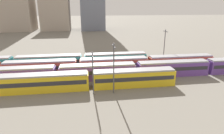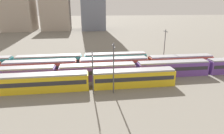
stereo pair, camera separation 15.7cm
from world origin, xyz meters
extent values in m
plane|color=slate|center=(0.00, 7.80, 0.00)|extent=(600.00, 600.00, 0.00)
cube|color=yellow|center=(10.34, 0.00, 1.70)|extent=(18.00, 3.00, 3.40)
cube|color=#2D2D33|center=(10.34, 0.00, 2.11)|extent=(17.20, 3.06, 0.90)
cube|color=#939399|center=(10.34, 0.00, 3.57)|extent=(17.60, 2.70, 0.35)
cube|color=yellow|center=(29.24, 0.00, 1.70)|extent=(18.00, 3.00, 3.40)
cube|color=#2D2D33|center=(29.24, 0.00, 2.11)|extent=(17.20, 3.06, 0.90)
cube|color=#939399|center=(29.24, 0.00, 3.57)|extent=(17.60, 2.70, 0.35)
cube|color=#6B429E|center=(2.82, 5.20, 1.70)|extent=(18.00, 3.00, 3.40)
cube|color=#2D2D33|center=(2.82, 5.20, 2.11)|extent=(17.20, 3.06, 0.90)
cube|color=#939399|center=(2.82, 5.20, 3.57)|extent=(17.60, 2.70, 0.35)
cube|color=#6B429E|center=(21.72, 5.20, 1.70)|extent=(18.00, 3.00, 3.40)
cube|color=#2D2D33|center=(21.72, 5.20, 2.11)|extent=(17.20, 3.06, 0.90)
cube|color=#939399|center=(21.72, 5.20, 3.57)|extent=(17.60, 2.70, 0.35)
cube|color=#6B429E|center=(40.62, 5.20, 1.70)|extent=(18.00, 3.00, 3.40)
cube|color=#2D2D33|center=(40.62, 5.20, 2.11)|extent=(17.20, 3.06, 0.90)
cube|color=#939399|center=(40.62, 5.20, 3.57)|extent=(17.60, 2.70, 0.35)
cube|color=#BC4C38|center=(7.46, 10.40, 1.70)|extent=(18.00, 3.00, 3.40)
cube|color=#2D2D33|center=(7.46, 10.40, 2.11)|extent=(17.20, 3.06, 0.90)
cube|color=#939399|center=(7.46, 10.40, 3.57)|extent=(17.60, 2.70, 0.35)
cube|color=#BC4C38|center=(26.36, 10.40, 1.70)|extent=(18.00, 3.00, 3.40)
cube|color=#2D2D33|center=(26.36, 10.40, 2.11)|extent=(17.20, 3.06, 0.90)
cube|color=#939399|center=(26.36, 10.40, 3.57)|extent=(17.60, 2.70, 0.35)
cube|color=#BC4C38|center=(45.26, 10.40, 1.70)|extent=(18.00, 3.00, 3.40)
cube|color=#2D2D33|center=(45.26, 10.40, 2.11)|extent=(17.20, 3.06, 0.90)
cube|color=#939399|center=(45.26, 10.40, 3.57)|extent=(17.60, 2.70, 0.35)
cube|color=teal|center=(8.72, 15.60, 1.70)|extent=(18.00, 3.00, 3.40)
cube|color=#2D2D33|center=(8.72, 15.60, 2.11)|extent=(17.20, 3.06, 0.90)
cube|color=#939399|center=(8.72, 15.60, 3.57)|extent=(17.60, 2.70, 0.35)
cube|color=teal|center=(27.62, 15.60, 1.70)|extent=(18.00, 3.00, 3.40)
cube|color=#2D2D33|center=(27.62, 15.60, 2.11)|extent=(17.20, 3.06, 0.90)
cube|color=#939399|center=(27.62, 15.60, 3.57)|extent=(17.60, 2.70, 0.35)
cylinder|color=#4C4C51|center=(20.23, -3.19, 4.37)|extent=(0.24, 0.24, 8.74)
cube|color=#47474C|center=(20.23, -3.19, 8.14)|extent=(0.16, 3.20, 0.16)
cylinder|color=#4C4C51|center=(43.67, 18.40, 4.98)|extent=(0.24, 0.24, 9.97)
cube|color=#47474C|center=(43.67, 18.40, 9.37)|extent=(0.16, 3.20, 0.16)
cylinder|color=#4C4C51|center=(24.31, -3.09, 5.14)|extent=(0.24, 0.24, 10.27)
cube|color=#47474C|center=(24.31, -3.09, 9.67)|extent=(0.16, 3.20, 0.16)
cube|color=#A89989|center=(-0.96, 106.25, 11.22)|extent=(19.60, 16.73, 22.44)
camera|label=1|loc=(19.01, -38.16, 17.01)|focal=30.69mm
camera|label=2|loc=(19.16, -38.18, 17.01)|focal=30.69mm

